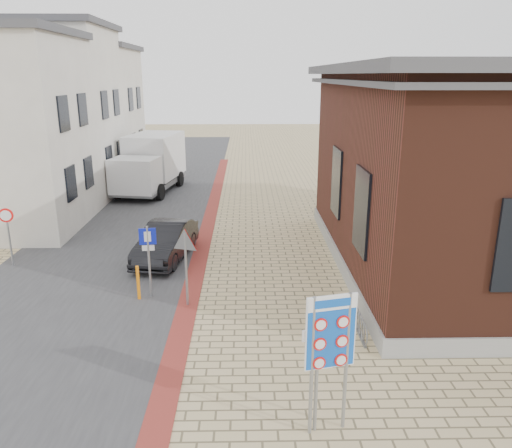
# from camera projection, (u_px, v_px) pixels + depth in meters

# --- Properties ---
(ground) EXTENTS (120.00, 120.00, 0.00)m
(ground) POSITION_uv_depth(u_px,v_px,m) (260.00, 383.00, 10.89)
(ground) COLOR tan
(ground) RESTS_ON ground
(road_strip) EXTENTS (7.00, 60.00, 0.02)m
(road_strip) POSITION_uv_depth(u_px,v_px,m) (143.00, 208.00, 25.15)
(road_strip) COLOR #38383A
(road_strip) RESTS_ON ground
(curb_strip) EXTENTS (0.60, 40.00, 0.02)m
(curb_strip) POSITION_uv_depth(u_px,v_px,m) (204.00, 239.00, 20.42)
(curb_strip) COLOR maroon
(curb_strip) RESTS_ON ground
(townhouse_mid) EXTENTS (7.40, 6.40, 9.10)m
(townhouse_mid) POSITION_uv_depth(u_px,v_px,m) (45.00, 112.00, 26.61)
(townhouse_mid) COLOR beige
(townhouse_mid) RESTS_ON ground
(townhouse_far) EXTENTS (7.40, 6.40, 8.30)m
(townhouse_far) POSITION_uv_depth(u_px,v_px,m) (81.00, 112.00, 32.47)
(townhouse_far) COLOR beige
(townhouse_far) RESTS_ON ground
(bike_rack) EXTENTS (0.08, 1.80, 0.60)m
(bike_rack) POSITION_uv_depth(u_px,v_px,m) (359.00, 323.00, 12.97)
(bike_rack) COLOR slate
(bike_rack) RESTS_ON ground
(sedan) EXTENTS (2.03, 4.18, 1.32)m
(sedan) POSITION_uv_depth(u_px,v_px,m) (166.00, 241.00, 18.11)
(sedan) COLOR black
(sedan) RESTS_ON ground
(box_truck) EXTENTS (3.40, 6.43, 3.20)m
(box_truck) POSITION_uv_depth(u_px,v_px,m) (150.00, 163.00, 28.37)
(box_truck) COLOR slate
(box_truck) RESTS_ON ground
(border_sign) EXTENTS (0.94, 0.26, 2.79)m
(border_sign) POSITION_uv_depth(u_px,v_px,m) (331.00, 335.00, 8.90)
(border_sign) COLOR gray
(border_sign) RESTS_ON ground
(essen_sign) EXTENTS (0.60, 0.22, 2.29)m
(essen_sign) POSITION_uv_depth(u_px,v_px,m) (317.00, 360.00, 9.04)
(essen_sign) COLOR gray
(essen_sign) RESTS_ON ground
(parking_sign) EXTENTS (0.50, 0.10, 2.25)m
(parking_sign) POSITION_uv_depth(u_px,v_px,m) (148.00, 250.00, 14.70)
(parking_sign) COLOR gray
(parking_sign) RESTS_ON ground
(yield_sign) EXTENTS (0.79, 0.31, 2.30)m
(yield_sign) POSITION_uv_depth(u_px,v_px,m) (185.00, 249.00, 14.07)
(yield_sign) COLOR gray
(yield_sign) RESTS_ON ground
(speed_sign) EXTENTS (0.50, 0.10, 2.11)m
(speed_sign) POSITION_uv_depth(u_px,v_px,m) (8.00, 228.00, 17.18)
(speed_sign) COLOR gray
(speed_sign) RESTS_ON ground
(bollard) EXTENTS (0.10, 0.10, 1.07)m
(bollard) POSITION_uv_depth(u_px,v_px,m) (138.00, 283.00, 14.81)
(bollard) COLOR orange
(bollard) RESTS_ON ground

